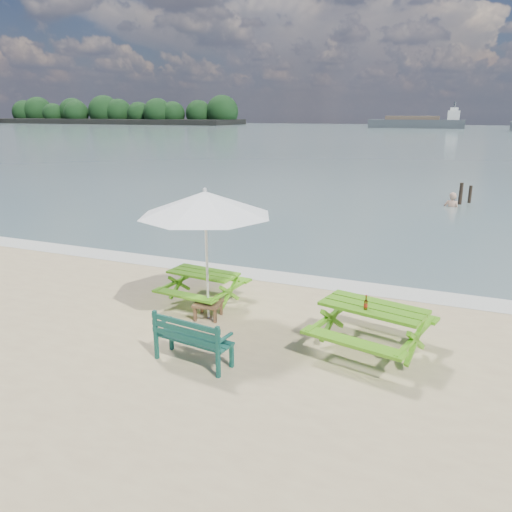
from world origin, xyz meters
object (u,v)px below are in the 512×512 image
at_px(patio_umbrella, 205,204).
at_px(beer_bottle, 366,305).
at_px(side_table, 208,310).
at_px(swimmer, 451,212).
at_px(park_bench, 194,348).
at_px(picnic_table_right, 372,329).
at_px(picnic_table_left, 204,288).

bearing_deg(patio_umbrella, beer_bottle, -7.25).
xyz_separation_m(patio_umbrella, beer_bottle, (3.23, -0.41, -1.44)).
xyz_separation_m(side_table, swimmer, (4.22, 15.18, -0.44)).
relative_size(beer_bottle, swimmer, 0.14).
bearing_deg(park_bench, beer_bottle, 27.99).
bearing_deg(side_table, park_bench, -69.74).
xyz_separation_m(park_bench, swimmer, (3.57, 16.96, -0.52)).
distance_m(picnic_table_right, swimmer, 15.42).
distance_m(park_bench, patio_umbrella, 2.84).
distance_m(park_bench, side_table, 1.90).
bearing_deg(picnic_table_right, beer_bottle, -115.44).
height_order(picnic_table_left, swimmer, picnic_table_left).
bearing_deg(side_table, beer_bottle, -7.25).
relative_size(picnic_table_right, swimmer, 1.28).
xyz_separation_m(picnic_table_left, beer_bottle, (3.71, -1.11, 0.58)).
xyz_separation_m(picnic_table_left, side_table, (0.47, -0.70, -0.17)).
xyz_separation_m(picnic_table_right, side_table, (-3.33, 0.20, -0.23)).
relative_size(picnic_table_left, side_table, 3.01).
bearing_deg(park_bench, picnic_table_left, 114.56).
distance_m(park_bench, swimmer, 17.34).
distance_m(picnic_table_right, patio_umbrella, 3.87).
height_order(picnic_table_left, picnic_table_right, picnic_table_right).
height_order(side_table, swimmer, swimmer).
height_order(picnic_table_right, side_table, picnic_table_right).
height_order(beer_bottle, swimmer, beer_bottle).
relative_size(park_bench, swimmer, 0.78).
distance_m(patio_umbrella, beer_bottle, 3.56).
relative_size(picnic_table_left, beer_bottle, 7.10).
height_order(patio_umbrella, beer_bottle, patio_umbrella).
distance_m(park_bench, beer_bottle, 2.99).
distance_m(picnic_table_right, side_table, 3.35).
distance_m(side_table, patio_umbrella, 2.19).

